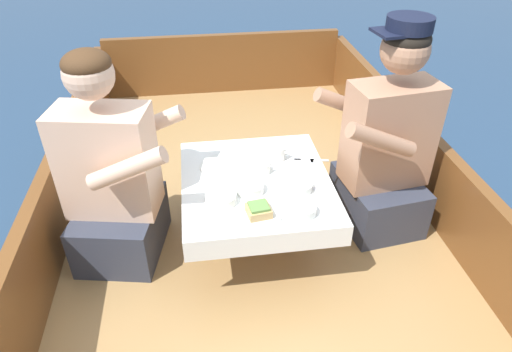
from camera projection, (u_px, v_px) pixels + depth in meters
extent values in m
plane|color=navy|center=(255.00, 267.00, 2.49)|extent=(60.00, 60.00, 0.00)
cube|color=#A87F4C|center=(255.00, 250.00, 2.42)|extent=(1.99, 3.72, 0.24)
cube|color=brown|center=(50.00, 220.00, 2.12)|extent=(0.06, 3.72, 0.41)
cube|color=brown|center=(440.00, 185.00, 2.35)|extent=(0.06, 3.72, 0.41)
cube|color=brown|center=(223.00, 63.00, 3.72)|extent=(1.87, 0.06, 0.47)
cylinder|color=#B2B2B7|center=(256.00, 212.00, 2.22)|extent=(0.07, 0.07, 0.34)
cube|color=#A87F4C|center=(256.00, 182.00, 2.12)|extent=(0.66, 0.74, 0.02)
cube|color=white|center=(256.00, 180.00, 2.11)|extent=(0.69, 0.77, 0.00)
cube|color=white|center=(270.00, 245.00, 1.83)|extent=(0.69, 0.00, 0.10)
cube|color=white|center=(246.00, 148.00, 2.46)|extent=(0.69, 0.00, 0.10)
cube|color=#333847|center=(122.00, 228.00, 2.19)|extent=(0.44, 0.50, 0.26)
cube|color=beige|center=(107.00, 162.00, 1.98)|extent=(0.44, 0.29, 0.49)
sphere|color=beige|center=(88.00, 75.00, 1.75)|extent=(0.20, 0.20, 0.20)
ellipsoid|color=#472D19|center=(86.00, 63.00, 1.73)|extent=(0.19, 0.19, 0.11)
cylinder|color=beige|center=(150.00, 125.00, 2.07)|extent=(0.34, 0.13, 0.21)
cylinder|color=beige|center=(127.00, 169.00, 1.77)|extent=(0.34, 0.13, 0.21)
cube|color=#333847|center=(377.00, 199.00, 2.38)|extent=(0.41, 0.48, 0.26)
cube|color=tan|center=(389.00, 135.00, 2.16)|extent=(0.42, 0.27, 0.51)
sphere|color=tan|center=(405.00, 50.00, 1.93)|extent=(0.21, 0.21, 0.21)
ellipsoid|color=black|center=(407.00, 38.00, 1.90)|extent=(0.20, 0.20, 0.12)
cylinder|color=tan|center=(382.00, 140.00, 1.93)|extent=(0.34, 0.11, 0.21)
cylinder|color=tan|center=(346.00, 104.00, 2.22)|extent=(0.34, 0.11, 0.21)
cylinder|color=black|center=(410.00, 23.00, 1.87)|extent=(0.19, 0.19, 0.06)
cube|color=black|center=(388.00, 33.00, 1.86)|extent=(0.12, 0.16, 0.01)
cylinder|color=silver|center=(259.00, 215.00, 1.89)|extent=(0.19, 0.19, 0.01)
cylinder|color=silver|center=(222.00, 166.00, 2.20)|extent=(0.21, 0.21, 0.01)
cube|color=tan|center=(259.00, 211.00, 1.88)|extent=(0.11, 0.11, 0.04)
cube|color=#669347|center=(259.00, 206.00, 1.86)|extent=(0.09, 0.09, 0.01)
cylinder|color=silver|center=(302.00, 209.00, 1.90)|extent=(0.12, 0.12, 0.04)
cylinder|color=beige|center=(302.00, 208.00, 1.89)|extent=(0.10, 0.10, 0.02)
cylinder|color=silver|center=(221.00, 198.00, 1.96)|extent=(0.14, 0.14, 0.04)
cylinder|color=beige|center=(221.00, 196.00, 1.96)|extent=(0.11, 0.11, 0.02)
cylinder|color=silver|center=(250.00, 187.00, 2.03)|extent=(0.13, 0.13, 0.04)
cylinder|color=beige|center=(250.00, 186.00, 2.02)|extent=(0.10, 0.10, 0.02)
cylinder|color=silver|center=(299.00, 186.00, 2.03)|extent=(0.12, 0.12, 0.04)
cylinder|color=beige|center=(299.00, 185.00, 2.03)|extent=(0.10, 0.10, 0.02)
cylinder|color=silver|center=(278.00, 154.00, 2.24)|extent=(0.07, 0.07, 0.07)
torus|color=silver|center=(286.00, 152.00, 2.24)|extent=(0.04, 0.01, 0.04)
cylinder|color=#3D2314|center=(278.00, 150.00, 2.23)|extent=(0.06, 0.06, 0.01)
cylinder|color=silver|center=(262.00, 168.00, 2.15)|extent=(0.08, 0.08, 0.05)
torus|color=silver|center=(272.00, 167.00, 2.15)|extent=(0.04, 0.01, 0.04)
cylinder|color=#3D2314|center=(262.00, 165.00, 2.14)|extent=(0.06, 0.06, 0.01)
cube|color=silver|center=(226.00, 183.00, 2.09)|extent=(0.14, 0.12, 0.00)
cube|color=silver|center=(312.00, 169.00, 2.18)|extent=(0.05, 0.17, 0.00)
cube|color=silver|center=(312.00, 161.00, 2.24)|extent=(0.03, 0.04, 0.00)
cube|color=silver|center=(311.00, 160.00, 2.25)|extent=(0.17, 0.04, 0.00)
cube|color=silver|center=(297.00, 160.00, 2.25)|extent=(0.04, 0.03, 0.00)
cube|color=silver|center=(320.00, 198.00, 1.99)|extent=(0.03, 0.17, 0.00)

